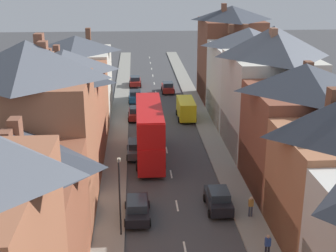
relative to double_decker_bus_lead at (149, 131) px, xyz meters
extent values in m
cube|color=gray|center=(-3.29, 10.08, -2.75)|extent=(2.20, 104.00, 0.14)
cube|color=gray|center=(6.91, 10.08, -2.75)|extent=(2.20, 104.00, 0.14)
cube|color=silver|center=(1.81, -15.92, -2.81)|extent=(0.14, 1.80, 0.01)
cube|color=silver|center=(1.81, -9.92, -2.81)|extent=(0.14, 1.80, 0.01)
cube|color=silver|center=(1.81, -3.92, -2.81)|extent=(0.14, 1.80, 0.01)
cube|color=silver|center=(1.81, 2.08, -2.81)|extent=(0.14, 1.80, 0.01)
cube|color=silver|center=(1.81, 8.08, -2.81)|extent=(0.14, 1.80, 0.01)
cube|color=silver|center=(1.81, 14.08, -2.81)|extent=(0.14, 1.80, 0.01)
cube|color=silver|center=(1.81, 20.08, -2.81)|extent=(0.14, 1.80, 0.01)
cube|color=silver|center=(1.81, 26.08, -2.81)|extent=(0.14, 1.80, 0.01)
cube|color=silver|center=(1.81, 32.08, -2.81)|extent=(0.14, 1.80, 0.01)
cube|color=silver|center=(1.81, 38.08, -2.81)|extent=(0.14, 1.80, 0.01)
cube|color=silver|center=(1.81, 44.08, -2.81)|extent=(0.14, 1.80, 0.01)
cube|color=silver|center=(1.81, 50.08, -2.81)|extent=(0.14, 1.80, 0.01)
cube|color=silver|center=(1.81, 56.08, -2.81)|extent=(0.14, 1.80, 0.01)
cube|color=#935138|center=(-8.39, -19.31, 0.91)|extent=(8.00, 9.51, 7.46)
cube|color=brown|center=(-7.55, -18.76, 6.56)|extent=(0.60, 0.90, 1.53)
cube|color=brown|center=(-7.85, -19.68, 6.37)|extent=(0.60, 0.90, 1.15)
cube|color=#A36042|center=(-8.39, -10.95, 2.42)|extent=(8.00, 7.22, 10.48)
cube|color=olive|center=(-4.45, -10.95, -1.22)|extent=(0.12, 6.64, 3.20)
pyramid|color=#565B66|center=(-8.39, -10.95, 8.98)|extent=(8.00, 7.22, 2.64)
cube|color=brown|center=(-7.82, -9.36, 9.75)|extent=(0.60, 0.90, 1.54)
cube|color=brown|center=(-7.38, -10.53, 9.56)|extent=(0.60, 0.90, 1.17)
cube|color=#A36042|center=(-8.39, -3.79, 1.42)|extent=(8.00, 7.10, 8.47)
cube|color=olive|center=(-4.45, -3.79, -1.22)|extent=(0.12, 6.53, 3.20)
pyramid|color=#383D47|center=(-8.39, -3.79, 6.90)|extent=(8.00, 7.10, 2.49)
cube|color=#99664C|center=(-9.11, -2.47, 7.54)|extent=(0.60, 0.90, 1.28)
cube|color=#99664C|center=(-8.51, -1.67, 7.44)|extent=(0.60, 0.90, 1.08)
cube|color=#A36042|center=(-8.39, 5.04, 1.14)|extent=(8.00, 10.56, 7.91)
cube|color=#1E5133|center=(-4.45, 5.04, -1.22)|extent=(0.12, 9.72, 3.20)
pyramid|color=#565B66|center=(-8.39, 5.04, 6.11)|extent=(8.00, 10.56, 2.05)
cube|color=brown|center=(-9.34, 6.75, 6.72)|extent=(0.60, 0.90, 1.21)
cube|color=brown|center=(-9.91, 5.15, 6.67)|extent=(0.60, 0.90, 1.12)
cube|color=beige|center=(-8.39, 15.21, 1.28)|extent=(8.00, 9.77, 8.20)
cube|color=olive|center=(-4.45, 15.21, -1.22)|extent=(0.12, 8.99, 3.20)
pyramid|color=#474C56|center=(-8.39, 15.21, 6.29)|extent=(8.00, 9.77, 1.81)
cube|color=brown|center=(-7.03, 17.41, 7.06)|extent=(0.60, 0.90, 1.54)
cube|color=maroon|center=(8.07, -15.73, -1.22)|extent=(0.12, 7.18, 3.20)
cube|color=brown|center=(11.22, -14.69, 6.90)|extent=(0.60, 0.90, 1.44)
cube|color=brown|center=(12.01, -7.51, 1.44)|extent=(8.00, 8.62, 8.52)
cube|color=olive|center=(8.07, -7.51, -1.22)|extent=(0.12, 7.93, 3.20)
pyramid|color=#383D47|center=(12.01, -7.51, 6.77)|extent=(8.00, 8.62, 2.12)
cube|color=brown|center=(12.80, -5.89, 7.22)|extent=(0.60, 0.90, 0.90)
cube|color=beige|center=(12.01, 1.58, 1.99)|extent=(8.00, 9.57, 9.61)
cube|color=maroon|center=(8.07, 1.58, -1.22)|extent=(0.12, 8.81, 3.20)
pyramid|color=#565B66|center=(12.01, 1.58, 8.24)|extent=(8.00, 9.57, 2.90)
cube|color=#99664C|center=(11.64, 0.57, 8.92)|extent=(0.60, 0.90, 1.35)
cube|color=silver|center=(12.01, 11.63, 1.77)|extent=(8.00, 10.51, 9.17)
cube|color=olive|center=(8.07, 11.63, -1.22)|extent=(0.12, 9.67, 3.20)
pyramid|color=#565B66|center=(12.01, 11.63, 7.38)|extent=(8.00, 10.51, 2.06)
cube|color=brown|center=(10.56, 14.76, 7.91)|extent=(0.60, 0.90, 1.07)
cube|color=brown|center=(12.32, 14.67, 7.92)|extent=(0.60, 0.90, 1.07)
cube|color=brown|center=(12.01, 21.58, 2.76)|extent=(8.00, 9.40, 11.15)
cube|color=maroon|center=(8.07, 21.58, -1.22)|extent=(0.12, 8.64, 3.20)
pyramid|color=#383D47|center=(12.01, 21.58, 9.26)|extent=(8.00, 9.40, 1.84)
cube|color=brown|center=(10.77, 20.98, 9.89)|extent=(0.60, 0.90, 1.27)
cube|color=red|center=(0.01, -0.02, -1.17)|extent=(2.44, 10.80, 2.50)
cube|color=red|center=(0.01, -0.02, 1.23)|extent=(2.44, 10.58, 2.30)
cube|color=red|center=(0.01, -0.02, 2.43)|extent=(2.39, 10.37, 0.10)
cube|color=#28333D|center=(0.01, 5.33, -0.97)|extent=(2.20, 0.10, 1.20)
cube|color=#28333D|center=(0.01, 5.33, 1.33)|extent=(2.20, 0.10, 1.10)
cube|color=#28333D|center=(-1.18, -0.02, -0.92)|extent=(0.06, 9.18, 0.90)
cube|color=#28333D|center=(-1.18, -0.02, 1.33)|extent=(0.06, 9.18, 0.90)
cube|color=yellow|center=(0.01, 5.33, 2.13)|extent=(1.34, 0.08, 0.32)
cylinder|color=black|center=(-1.21, 3.32, -2.32)|extent=(0.30, 1.00, 1.00)
cylinder|color=black|center=(1.23, 3.32, -2.32)|extent=(0.30, 1.00, 1.00)
cylinder|color=black|center=(-1.21, -2.99, -2.32)|extent=(0.30, 1.00, 1.00)
cylinder|color=black|center=(1.23, -2.99, -2.32)|extent=(0.30, 1.00, 1.00)
cube|color=#4C515B|center=(-1.29, 0.81, -2.15)|extent=(1.70, 4.34, 0.71)
cube|color=#28333D|center=(-1.29, 0.60, -1.50)|extent=(1.46, 2.17, 0.60)
cylinder|color=black|center=(-2.14, 2.16, -2.51)|extent=(0.20, 0.62, 0.62)
cylinder|color=black|center=(-0.44, 2.16, -2.51)|extent=(0.20, 0.62, 0.62)
cylinder|color=black|center=(-2.14, -0.53, -2.51)|extent=(0.20, 0.62, 0.62)
cylinder|color=black|center=(-0.44, -0.53, -2.51)|extent=(0.20, 0.62, 0.62)
cube|color=maroon|center=(-1.29, 30.48, -2.16)|extent=(1.70, 3.97, 0.69)
cube|color=#28333D|center=(-1.29, 30.28, -1.52)|extent=(1.46, 1.98, 0.60)
cylinder|color=black|center=(-2.14, 31.71, -2.51)|extent=(0.20, 0.62, 0.62)
cylinder|color=black|center=(-0.44, 31.71, -2.51)|extent=(0.20, 0.62, 0.62)
cylinder|color=black|center=(-2.14, 29.25, -2.51)|extent=(0.20, 0.62, 0.62)
cylinder|color=black|center=(-0.44, 29.25, -2.51)|extent=(0.20, 0.62, 0.62)
cube|color=black|center=(-1.29, -11.51, -2.17)|extent=(1.70, 4.34, 0.66)
cube|color=#28333D|center=(-1.29, -11.73, -1.54)|extent=(1.46, 2.17, 0.60)
cylinder|color=black|center=(-2.14, -10.16, -2.51)|extent=(0.20, 0.62, 0.62)
cylinder|color=black|center=(-0.44, -10.16, -2.51)|extent=(0.20, 0.62, 0.62)
cylinder|color=black|center=(-2.14, -12.85, -2.51)|extent=(0.20, 0.62, 0.62)
cylinder|color=black|center=(-0.44, -12.85, -2.51)|extent=(0.20, 0.62, 0.62)
cube|color=maroon|center=(3.61, 26.02, -2.17)|extent=(1.70, 4.14, 0.68)
cube|color=#28333D|center=(3.61, 25.81, -1.53)|extent=(1.46, 2.07, 0.60)
cylinder|color=black|center=(2.76, 27.30, -2.51)|extent=(0.20, 0.62, 0.62)
cylinder|color=black|center=(4.46, 27.30, -2.51)|extent=(0.20, 0.62, 0.62)
cylinder|color=black|center=(2.76, 24.74, -2.51)|extent=(0.20, 0.62, 0.62)
cylinder|color=black|center=(4.46, 24.74, -2.51)|extent=(0.20, 0.62, 0.62)
cube|color=maroon|center=(-1.29, 12.77, -2.14)|extent=(1.70, 3.87, 0.73)
cube|color=#28333D|center=(-1.29, 12.58, -1.47)|extent=(1.46, 1.94, 0.60)
cylinder|color=black|center=(-2.14, 13.97, -2.51)|extent=(0.20, 0.62, 0.62)
cylinder|color=black|center=(-0.44, 13.97, -2.51)|extent=(0.20, 0.62, 0.62)
cylinder|color=black|center=(-2.14, 11.57, -2.51)|extent=(0.20, 0.62, 0.62)
cylinder|color=black|center=(-0.44, 11.57, -2.51)|extent=(0.20, 0.62, 0.62)
cube|color=black|center=(4.91, -10.66, -2.11)|extent=(1.70, 4.00, 0.80)
cube|color=#28333D|center=(4.91, -10.86, -1.41)|extent=(1.46, 2.00, 0.60)
cylinder|color=black|center=(4.06, -9.42, -2.51)|extent=(0.20, 0.62, 0.62)
cylinder|color=black|center=(5.76, -9.42, -2.51)|extent=(0.20, 0.62, 0.62)
cylinder|color=black|center=(4.06, -11.90, -2.51)|extent=(0.20, 0.62, 0.62)
cylinder|color=black|center=(5.76, -11.90, -2.51)|extent=(0.20, 0.62, 0.62)
cube|color=#236093|center=(-1.29, 20.95, -2.13)|extent=(1.70, 4.07, 0.75)
cube|color=#28333D|center=(-1.29, 20.74, -1.45)|extent=(1.46, 2.03, 0.60)
cylinder|color=black|center=(-2.14, 22.21, -2.51)|extent=(0.20, 0.62, 0.62)
cylinder|color=black|center=(-0.44, 22.21, -2.51)|extent=(0.20, 0.62, 0.62)
cylinder|color=black|center=(-2.14, 19.69, -2.51)|extent=(0.20, 0.62, 0.62)
cylinder|color=black|center=(-0.44, 19.69, -2.51)|extent=(0.20, 0.62, 0.62)
cube|color=yellow|center=(4.91, 12.55, -1.46)|extent=(1.96, 5.20, 2.10)
cube|color=#28333D|center=(4.91, 15.10, -1.16)|extent=(1.76, 0.10, 0.90)
cylinder|color=black|center=(3.93, 14.11, -2.46)|extent=(0.24, 0.72, 0.72)
cylinder|color=black|center=(5.89, 14.11, -2.46)|extent=(0.24, 0.72, 0.72)
cylinder|color=black|center=(3.93, 10.99, -2.46)|extent=(0.24, 0.72, 0.72)
cylinder|color=black|center=(5.89, 10.99, -2.46)|extent=(0.24, 0.72, 0.72)
cylinder|color=#23232D|center=(6.78, -17.41, -2.26)|extent=(0.14, 0.14, 0.84)
cylinder|color=#23232D|center=(6.96, -17.41, -2.26)|extent=(0.14, 0.14, 0.84)
cube|color=#2D4C9E|center=(6.87, -17.41, -1.57)|extent=(0.36, 0.22, 0.54)
sphere|color=tan|center=(6.87, -17.41, -1.18)|extent=(0.22, 0.22, 0.22)
cylinder|color=#3D4256|center=(6.97, -12.18, -2.26)|extent=(0.14, 0.14, 0.84)
cylinder|color=#3D4256|center=(7.15, -12.18, -2.26)|extent=(0.14, 0.14, 0.84)
cube|color=#A87A38|center=(7.06, -12.18, -1.57)|extent=(0.36, 0.22, 0.54)
sphere|color=beige|center=(7.06, -12.18, -1.18)|extent=(0.22, 0.22, 0.22)
cylinder|color=black|center=(-2.44, -14.02, -0.07)|extent=(0.12, 0.12, 5.50)
cylinder|color=black|center=(-2.44, -13.57, 2.58)|extent=(0.08, 0.90, 0.08)
cube|color=beige|center=(-2.44, -13.12, 2.50)|extent=(0.20, 0.32, 0.20)
camera|label=1|loc=(-1.19, -42.45, 14.60)|focal=50.00mm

